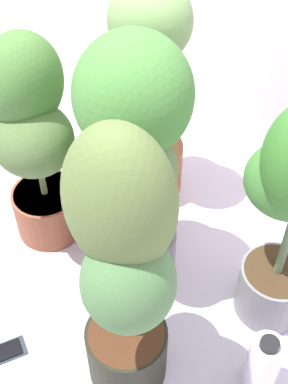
{
  "coord_description": "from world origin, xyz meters",
  "views": [
    {
      "loc": [
        0.98,
        -0.39,
        1.55
      ],
      "look_at": [
        0.0,
        0.16,
        0.37
      ],
      "focal_mm": 49.86,
      "sensor_mm": 36.0,
      "label": 1
    }
  ],
  "objects": [
    {
      "name": "ground_plane",
      "position": [
        0.0,
        0.0,
        0.0
      ],
      "size": [
        8.0,
        8.0,
        0.0
      ],
      "primitive_type": "plane",
      "color": "silver",
      "rests_on": "ground"
    },
    {
      "name": "potted_plant_center",
      "position": [
        -0.02,
        0.13,
        0.54
      ],
      "size": [
        0.45,
        0.45,
        0.9
      ],
      "color": "slate",
      "rests_on": "ground"
    },
    {
      "name": "potted_plant_back_left",
      "position": [
        -0.35,
        0.37,
        0.48
      ],
      "size": [
        0.4,
        0.36,
        0.86
      ],
      "color": "brown",
      "rests_on": "ground"
    },
    {
      "name": "potted_plant_front_right",
      "position": [
        0.31,
        -0.08,
        0.55
      ],
      "size": [
        0.44,
        0.31,
        0.95
      ],
      "color": "black",
      "rests_on": "ground"
    },
    {
      "name": "potted_plant_front_left",
      "position": [
        -0.31,
        -0.07,
        0.46
      ],
      "size": [
        0.43,
        0.35,
        0.81
      ],
      "color": "brown",
      "rests_on": "ground"
    },
    {
      "name": "cell_phone",
      "position": [
        0.08,
        -0.4,
        0.0
      ],
      "size": [
        0.08,
        0.15,
        0.01
      ],
      "rotation": [
        0.0,
        0.0,
        -0.08
      ],
      "color": "#26323B",
      "rests_on": "ground"
    },
    {
      "name": "nutrient_bottle",
      "position": [
        0.55,
        0.24,
        0.12
      ],
      "size": [
        0.1,
        0.1,
        0.25
      ],
      "color": "white",
      "rests_on": "ground"
    }
  ]
}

